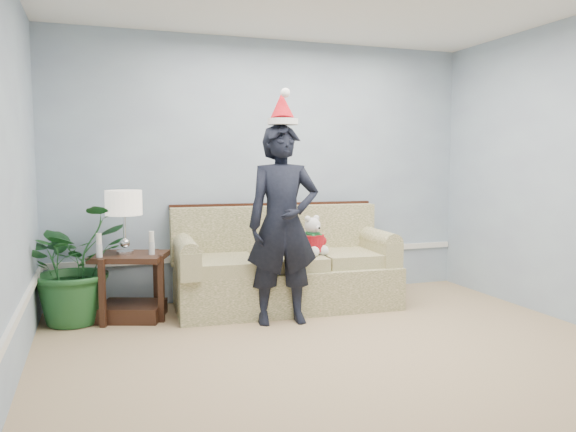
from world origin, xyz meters
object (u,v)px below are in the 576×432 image
(side_table, at_px, (131,293))
(teddy_bear, at_px, (312,240))
(sofa, at_px, (284,270))
(man, at_px, (283,225))
(table_lamp, at_px, (124,206))
(houseplant, at_px, (74,263))

(side_table, xyz_separation_m, teddy_bear, (1.71, -0.17, 0.44))
(sofa, bearing_deg, man, -106.14)
(side_table, distance_m, teddy_bear, 1.78)
(man, bearing_deg, side_table, 162.03)
(man, bearing_deg, sofa, 76.25)
(table_lamp, bearing_deg, sofa, -0.15)
(table_lamp, height_order, teddy_bear, table_lamp)
(houseplant, distance_m, man, 1.89)
(side_table, height_order, man, man)
(sofa, height_order, man, man)
(side_table, bearing_deg, houseplant, 173.85)
(sofa, bearing_deg, houseplant, -177.97)
(side_table, bearing_deg, sofa, 0.20)
(teddy_bear, bearing_deg, side_table, 154.39)
(man, bearing_deg, houseplant, 166.50)
(side_table, xyz_separation_m, table_lamp, (-0.04, 0.01, 0.81))
(sofa, xyz_separation_m, houseplant, (-1.96, 0.05, 0.18))
(sofa, relative_size, man, 1.25)
(teddy_bear, bearing_deg, man, -157.74)
(houseplant, bearing_deg, side_table, -6.15)
(sofa, bearing_deg, teddy_bear, -33.48)
(table_lamp, xyz_separation_m, teddy_bear, (1.75, -0.18, -0.37))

